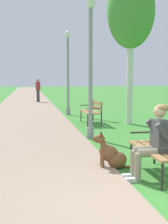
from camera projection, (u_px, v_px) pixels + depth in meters
name	position (u px, v px, depth m)	size (l,w,h in m)	color
ground_plane	(164.00, 205.00, 3.98)	(120.00, 120.00, 0.00)	#3D8433
paved_path	(27.00, 97.00, 27.11)	(3.34, 60.00, 0.04)	gray
park_bench_near	(161.00, 146.00, 5.17)	(0.55, 1.50, 0.85)	olive
park_bench_mid	(92.00, 110.00, 11.12)	(0.55, 1.50, 0.85)	olive
person_seated_on_near_bench	(154.00, 139.00, 4.96)	(0.74, 0.49, 1.25)	gray
dog_brown	(112.00, 155.00, 5.58)	(0.83, 0.31, 0.71)	brown
lamp_post_near	(91.00, 66.00, 8.22)	(0.24, 0.24, 3.84)	gray
lamp_post_mid	(68.00, 72.00, 13.74)	(0.24, 0.24, 3.80)	gray
birch_tree_third	(131.00, 12.00, 10.66)	(1.71, 1.59, 5.35)	silver
pedestrian_distant	(38.00, 90.00, 21.09)	(0.32, 0.22, 1.65)	#383842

